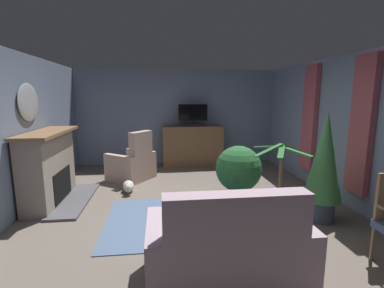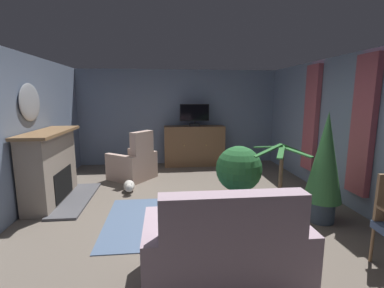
{
  "view_description": "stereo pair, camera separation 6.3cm",
  "coord_description": "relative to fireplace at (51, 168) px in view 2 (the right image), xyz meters",
  "views": [
    {
      "loc": [
        -0.49,
        -4.09,
        1.86
      ],
      "look_at": [
        0.03,
        0.3,
        1.09
      ],
      "focal_mm": 25.81,
      "sensor_mm": 36.0,
      "label": 1
    },
    {
      "loc": [
        -0.43,
        -4.1,
        1.86
      ],
      "look_at": [
        0.03,
        0.3,
        1.09
      ],
      "focal_mm": 25.81,
      "sensor_mm": 36.0,
      "label": 2
    }
  ],
  "objects": [
    {
      "name": "tv_remote",
      "position": [
        2.57,
        -1.05,
        -0.17
      ],
      "size": [
        0.18,
        0.11,
        0.02
      ],
      "primitive_type": "cube",
      "rotation": [
        0.0,
        0.0,
        5.87
      ],
      "color": "black",
      "rests_on": "coffee_table"
    },
    {
      "name": "wall_mirror_oval",
      "position": [
        -0.25,
        0.0,
        1.15
      ],
      "size": [
        0.06,
        0.74,
        0.63
      ],
      "primitive_type": "ellipsoid",
      "color": "#B2B7BF"
    },
    {
      "name": "cat",
      "position": [
        1.28,
        0.35,
        -0.49
      ],
      "size": [
        0.25,
        0.68,
        0.24
      ],
      "color": "beige",
      "rests_on": "ground_plane"
    },
    {
      "name": "curtain_panel_far",
      "position": [
        5.01,
        0.48,
        0.8
      ],
      "size": [
        0.1,
        0.44,
        2.15
      ],
      "primitive_type": "cube",
      "color": "#A34C56"
    },
    {
      "name": "sofa_floral",
      "position": [
        2.56,
        -2.49,
        -0.26
      ],
      "size": [
        1.58,
        0.85,
        1.04
      ],
      "color": "#AD93A3",
      "rests_on": "ground_plane"
    },
    {
      "name": "tv_cabinet",
      "position": [
        2.79,
        2.33,
        -0.09
      ],
      "size": [
        1.6,
        0.48,
        1.07
      ],
      "color": "#4A3523",
      "rests_on": "ground_plane"
    },
    {
      "name": "armchair_facing_sofa",
      "position": [
        1.29,
        1.23,
        -0.27
      ],
      "size": [
        1.15,
        1.16,
        1.1
      ],
      "color": "#BC9E8E",
      "rests_on": "ground_plane"
    },
    {
      "name": "wall_back",
      "position": [
        2.39,
        2.68,
        0.67
      ],
      "size": [
        5.94,
        0.1,
        2.55
      ],
      "primitive_type": "cube",
      "color": "slate",
      "rests_on": "ground_plane"
    },
    {
      "name": "coffee_table",
      "position": [
        2.48,
        -1.15,
        -0.23
      ],
      "size": [
        1.03,
        0.51,
        0.42
      ],
      "color": "#4C331E",
      "rests_on": "ground_plane"
    },
    {
      "name": "rug_central",
      "position": [
        2.31,
        -0.98,
        -0.6
      ],
      "size": [
        2.47,
        1.76,
        0.01
      ],
      "primitive_type": "cube",
      "color": "slate",
      "rests_on": "ground_plane"
    },
    {
      "name": "television",
      "position": [
        2.79,
        2.28,
        0.78
      ],
      "size": [
        0.77,
        0.2,
        0.58
      ],
      "color": "black",
      "rests_on": "tv_cabinet"
    },
    {
      "name": "fireplace",
      "position": [
        0.0,
        0.0,
        0.0
      ],
      "size": [
        0.89,
        1.69,
        1.27
      ],
      "color": "#4C4C51",
      "rests_on": "ground_plane"
    },
    {
      "name": "wall_left",
      "position": [
        -0.33,
        -0.82,
        0.67
      ],
      "size": [
        0.1,
        7.51,
        2.55
      ],
      "primitive_type": "cube",
      "color": "slate",
      "rests_on": "ground_plane"
    },
    {
      "name": "wall_right_with_window",
      "position": [
        5.12,
        -0.82,
        0.67
      ],
      "size": [
        0.1,
        7.51,
        2.55
      ],
      "primitive_type": "cube",
      "color": "slate",
      "rests_on": "ground_plane"
    },
    {
      "name": "potted_plant_on_hearth_side",
      "position": [
        3.71,
        -1.09,
        -0.32
      ],
      "size": [
        0.83,
        0.89,
        1.17
      ],
      "color": "#99664C",
      "rests_on": "ground_plane"
    },
    {
      "name": "ground_plane",
      "position": [
        2.39,
        -0.82,
        -0.62
      ],
      "size": [
        5.94,
        7.51,
        0.04
      ],
      "primitive_type": "cube",
      "color": "#665B51"
    },
    {
      "name": "folded_newspaper",
      "position": [
        2.47,
        -1.09,
        -0.18
      ],
      "size": [
        0.32,
        0.24,
        0.01
      ],
      "primitive_type": "cube",
      "rotation": [
        0.0,
        0.0,
        0.08
      ],
      "color": "silver",
      "rests_on": "coffee_table"
    },
    {
      "name": "potted_plant_leafy_by_curtain",
      "position": [
        4.31,
        -1.24,
        0.29
      ],
      "size": [
        0.53,
        0.53,
        1.65
      ],
      "color": "#3D4C5B",
      "rests_on": "ground_plane"
    },
    {
      "name": "curtain_panel_near",
      "position": [
        5.01,
        -1.02,
        0.8
      ],
      "size": [
        0.1,
        0.44,
        2.15
      ],
      "primitive_type": "cube",
      "color": "#A34C56"
    },
    {
      "name": "potted_plant_tall_palm_by_window",
      "position": [
        3.26,
        -0.39,
        -0.01
      ],
      "size": [
        0.8,
        0.8,
        1.01
      ],
      "color": "beige",
      "rests_on": "ground_plane"
    }
  ]
}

